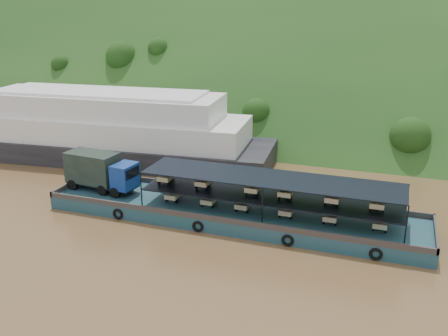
% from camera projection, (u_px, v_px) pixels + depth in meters
% --- Properties ---
extents(ground, '(160.00, 160.00, 0.00)m').
position_uv_depth(ground, '(233.00, 211.00, 48.21)').
color(ground, brown).
rests_on(ground, ground).
extents(hillside, '(140.00, 39.60, 39.60)m').
position_uv_depth(hillside, '(304.00, 127.00, 80.36)').
color(hillside, '#163B15').
rests_on(hillside, ground).
extents(cargo_barge, '(35.00, 7.18, 4.98)m').
position_uv_depth(cargo_barge, '(215.00, 205.00, 46.43)').
color(cargo_barge, '#15444B').
rests_on(cargo_barge, ground).
extents(passenger_ferry, '(43.69, 14.68, 8.68)m').
position_uv_depth(passenger_ferry, '(104.00, 129.00, 63.32)').
color(passenger_ferry, black).
rests_on(passenger_ferry, ground).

